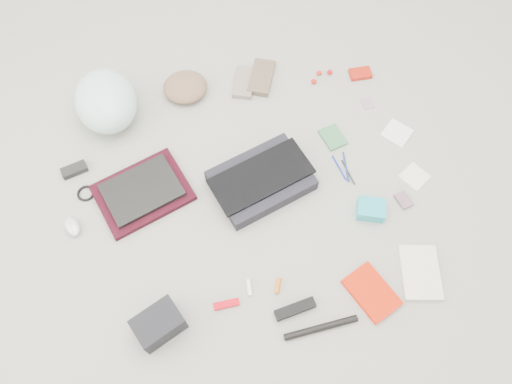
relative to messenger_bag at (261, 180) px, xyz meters
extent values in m
plane|color=gray|center=(-0.03, -0.06, -0.03)|extent=(4.00, 4.00, 0.00)
cube|color=black|center=(0.00, 0.00, 0.00)|extent=(0.46, 0.39, 0.07)
cube|color=black|center=(0.00, 0.00, 0.04)|extent=(0.46, 0.31, 0.01)
cube|color=black|center=(-0.50, 0.06, -0.02)|extent=(0.45, 0.39, 0.03)
cube|color=black|center=(-0.50, 0.06, 0.00)|extent=(0.36, 0.31, 0.02)
ellipsoid|color=silver|center=(-0.60, 0.50, 0.07)|extent=(0.32, 0.37, 0.21)
ellipsoid|color=brown|center=(-0.24, 0.56, 0.00)|extent=(0.23, 0.22, 0.07)
cube|color=gray|center=(0.03, 0.54, -0.02)|extent=(0.14, 0.20, 0.03)
cube|color=brown|center=(0.12, 0.56, -0.02)|extent=(0.17, 0.23, 0.03)
cube|color=black|center=(-0.78, 0.23, -0.02)|extent=(0.12, 0.07, 0.03)
torus|color=black|center=(-0.74, 0.11, -0.03)|extent=(0.08, 0.08, 0.01)
ellipsoid|color=beige|center=(-0.80, -0.04, -0.01)|extent=(0.09, 0.11, 0.04)
cube|color=black|center=(-0.50, -0.52, 0.02)|extent=(0.21, 0.18, 0.11)
cube|color=#B9000C|center=(-0.24, -0.48, -0.03)|extent=(0.10, 0.03, 0.02)
cylinder|color=silver|center=(-0.14, -0.44, -0.02)|extent=(0.02, 0.06, 0.02)
cylinder|color=#CC600D|center=(-0.03, -0.45, -0.02)|extent=(0.04, 0.06, 0.02)
cube|color=black|center=(0.01, -0.56, -0.02)|extent=(0.16, 0.06, 0.03)
cylinder|color=black|center=(0.09, -0.65, -0.02)|extent=(0.29, 0.04, 0.03)
cube|color=red|center=(0.32, -0.56, -0.02)|extent=(0.21, 0.25, 0.02)
cube|color=beige|center=(0.53, -0.52, -0.02)|extent=(0.19, 0.25, 0.02)
cube|color=#336E43|center=(0.37, 0.16, -0.03)|extent=(0.12, 0.14, 0.01)
cylinder|color=#1324A3|center=(0.35, 0.01, -0.03)|extent=(0.03, 0.13, 0.01)
cylinder|color=black|center=(0.38, -0.02, -0.03)|extent=(0.03, 0.13, 0.01)
cylinder|color=navy|center=(0.38, 0.00, -0.03)|extent=(0.03, 0.15, 0.01)
cube|color=#1DA9BE|center=(0.42, -0.22, -0.01)|extent=(0.14, 0.12, 0.06)
cube|color=#805C69|center=(0.57, -0.20, -0.03)|extent=(0.07, 0.09, 0.01)
cube|color=silver|center=(0.66, 0.13, -0.03)|extent=(0.16, 0.16, 0.01)
cube|color=silver|center=(0.66, -0.10, -0.03)|extent=(0.14, 0.14, 0.01)
sphere|color=#B21A0B|center=(0.36, 0.48, -0.02)|extent=(0.03, 0.03, 0.03)
sphere|color=red|center=(0.40, 0.53, -0.02)|extent=(0.03, 0.03, 0.03)
sphere|color=#C0060D|center=(0.45, 0.52, -0.02)|extent=(0.03, 0.03, 0.03)
cube|color=#B01E0F|center=(0.59, 0.48, -0.02)|extent=(0.10, 0.07, 0.02)
cube|color=gray|center=(0.58, 0.31, -0.03)|extent=(0.05, 0.06, 0.00)
camera|label=1|loc=(-0.23, -0.96, 1.87)|focal=35.00mm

